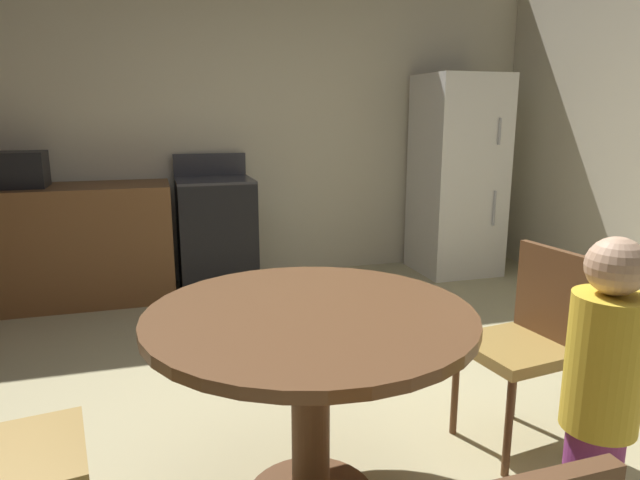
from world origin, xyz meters
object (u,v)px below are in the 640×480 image
(dining_table, at_px, (310,354))
(oven_range, at_px, (216,234))
(person_child, at_px, (600,403))
(refrigerator, at_px, (457,176))
(chair_east, at_px, (528,335))
(microwave, at_px, (13,170))

(dining_table, bearing_deg, oven_range, 90.53)
(dining_table, height_order, person_child, person_child)
(refrigerator, xyz_separation_m, chair_east, (-1.12, -2.58, -0.38))
(oven_range, relative_size, person_child, 1.01)
(microwave, bearing_deg, oven_range, 0.14)
(chair_east, bearing_deg, oven_range, -75.86)
(oven_range, distance_m, chair_east, 2.83)
(dining_table, distance_m, chair_east, 1.02)
(refrigerator, distance_m, chair_east, 2.84)
(oven_range, xyz_separation_m, microwave, (-1.43, -0.00, 0.56))
(refrigerator, bearing_deg, microwave, 179.20)
(oven_range, xyz_separation_m, refrigerator, (2.16, -0.05, 0.41))
(oven_range, relative_size, chair_east, 1.26)
(microwave, bearing_deg, dining_table, -62.15)
(refrigerator, bearing_deg, chair_east, -113.58)
(person_child, bearing_deg, oven_range, -40.80)
(microwave, xyz_separation_m, dining_table, (1.46, -2.76, -0.43))
(microwave, distance_m, person_child, 4.00)
(dining_table, height_order, chair_east, chair_east)
(refrigerator, xyz_separation_m, person_child, (-1.38, -3.25, -0.30))
(person_child, bearing_deg, refrigerator, -77.04)
(dining_table, relative_size, person_child, 1.06)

